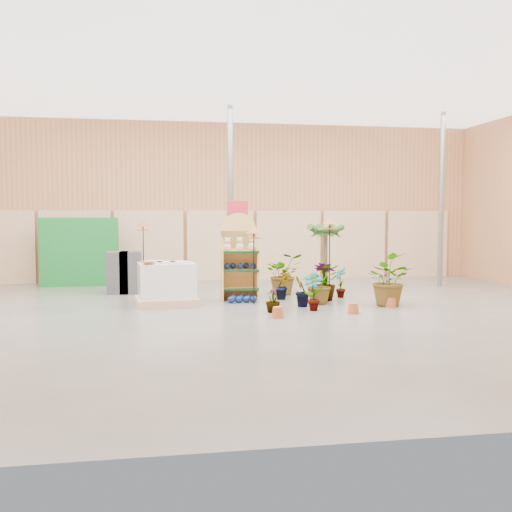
{
  "coord_description": "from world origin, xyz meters",
  "views": [
    {
      "loc": [
        -1.66,
        -10.31,
        1.84
      ],
      "look_at": [
        0.3,
        1.5,
        1.0
      ],
      "focal_mm": 40.0,
      "sensor_mm": 36.0,
      "label": 1
    }
  ],
  "objects_px": {
    "pallet_stack": "(166,284)",
    "bird_table_front": "(254,232)",
    "potted_plant_2": "(320,284)",
    "display_shelf": "(239,260)"
  },
  "relations": [
    {
      "from": "pallet_stack",
      "to": "bird_table_front",
      "type": "height_order",
      "value": "bird_table_front"
    },
    {
      "from": "bird_table_front",
      "to": "potted_plant_2",
      "type": "bearing_deg",
      "value": -6.2
    },
    {
      "from": "display_shelf",
      "to": "potted_plant_2",
      "type": "relative_size",
      "value": 2.29
    },
    {
      "from": "bird_table_front",
      "to": "potted_plant_2",
      "type": "distance_m",
      "value": 1.76
    },
    {
      "from": "bird_table_front",
      "to": "potted_plant_2",
      "type": "height_order",
      "value": "bird_table_front"
    },
    {
      "from": "display_shelf",
      "to": "pallet_stack",
      "type": "distance_m",
      "value": 1.74
    },
    {
      "from": "pallet_stack",
      "to": "bird_table_front",
      "type": "relative_size",
      "value": 0.82
    },
    {
      "from": "potted_plant_2",
      "to": "pallet_stack",
      "type": "bearing_deg",
      "value": 173.23
    },
    {
      "from": "display_shelf",
      "to": "potted_plant_2",
      "type": "bearing_deg",
      "value": -24.41
    },
    {
      "from": "display_shelf",
      "to": "bird_table_front",
      "type": "xyz_separation_m",
      "value": [
        0.21,
        -0.76,
        0.63
      ]
    }
  ]
}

